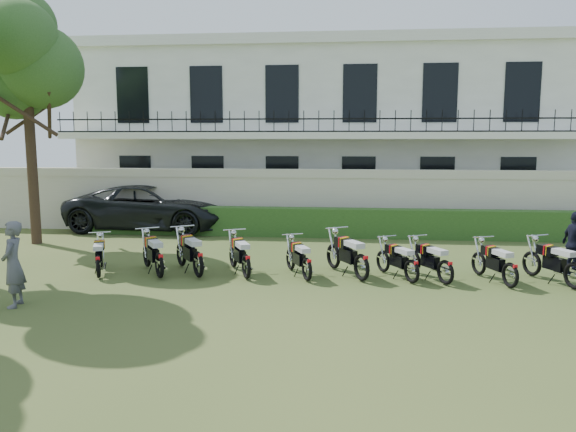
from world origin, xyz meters
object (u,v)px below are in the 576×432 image
object	(u,v)px
motorcycle_2	(198,258)
inspector	(13,264)
motorcycle_9	(575,269)
tree_west_near	(26,58)
motorcycle_4	(307,264)
motorcycle_8	(511,269)
motorcycle_1	(159,259)
motorcycle_3	(246,260)
motorcycle_7	(446,266)
officer_5	(575,245)
motorcycle_6	(412,266)
motorcycle_0	(98,261)
motorcycle_5	(362,261)
suv	(152,207)

from	to	relation	value
motorcycle_2	inspector	distance (m)	4.10
motorcycle_2	motorcycle_9	distance (m)	8.73
tree_west_near	inspector	size ratio (longest dim) A/B	4.48
motorcycle_4	motorcycle_8	xyz separation A→B (m)	(4.65, -0.14, 0.01)
tree_west_near	motorcycle_1	world-z (taller)	tree_west_near
motorcycle_4	motorcycle_8	size ratio (longest dim) A/B	0.95
tree_west_near	motorcycle_9	distance (m)	16.59
motorcycle_3	motorcycle_4	bearing A→B (deg)	-26.84
motorcycle_1	motorcycle_3	world-z (taller)	motorcycle_1
motorcycle_7	officer_5	xyz separation A→B (m)	(3.28, 1.12, 0.36)
motorcycle_8	inspector	distance (m)	10.74
motorcycle_8	motorcycle_9	size ratio (longest dim) A/B	0.98
motorcycle_2	motorcycle_1	bearing A→B (deg)	155.60
motorcycle_4	motorcycle_6	world-z (taller)	motorcycle_4
tree_west_near	motorcycle_3	world-z (taller)	tree_west_near
tree_west_near	motorcycle_0	distance (m)	7.97
motorcycle_1	motorcycle_3	bearing A→B (deg)	-28.78
motorcycle_8	tree_west_near	bearing A→B (deg)	143.07
motorcycle_7	motorcycle_8	bearing A→B (deg)	-35.16
motorcycle_5	suv	size ratio (longest dim) A/B	0.30
motorcycle_4	officer_5	distance (m)	6.62
tree_west_near	motorcycle_4	size ratio (longest dim) A/B	4.74
motorcycle_1	motorcycle_2	distance (m)	0.94
motorcycle_3	motorcycle_5	size ratio (longest dim) A/B	0.97
motorcycle_1	motorcycle_8	size ratio (longest dim) A/B	0.98
suv	motorcycle_0	bearing A→B (deg)	-168.00
suv	inspector	xyz separation A→B (m)	(0.48, -9.58, 0.03)
motorcycle_3	officer_5	size ratio (longest dim) A/B	1.08
tree_west_near	motorcycle_5	world-z (taller)	tree_west_near
motorcycle_0	motorcycle_2	world-z (taller)	motorcycle_2
motorcycle_8	suv	bearing A→B (deg)	126.70
suv	motorcycle_8	bearing A→B (deg)	-120.58
motorcycle_3	suv	size ratio (longest dim) A/B	0.29
tree_west_near	suv	size ratio (longest dim) A/B	1.29
tree_west_near	motorcycle_1	distance (m)	8.71
inspector	officer_5	world-z (taller)	inspector
motorcycle_2	officer_5	world-z (taller)	officer_5
motorcycle_5	motorcycle_8	distance (m)	3.37
suv	officer_5	world-z (taller)	suv
motorcycle_4	officer_5	xyz separation A→B (m)	(6.51, 1.13, 0.37)
motorcycle_9	motorcycle_7	bearing A→B (deg)	152.62
motorcycle_6	motorcycle_9	world-z (taller)	motorcycle_9
motorcycle_0	suv	world-z (taller)	suv
motorcycle_2	motorcycle_9	xyz separation A→B (m)	(8.73, -0.17, -0.03)
tree_west_near	motorcycle_4	xyz separation A→B (m)	(9.07, -4.01, -5.44)
motorcycle_1	motorcycle_5	xyz separation A→B (m)	(4.89, 0.22, 0.02)
suv	officer_5	xyz separation A→B (m)	(12.79, -5.89, -0.03)
motorcycle_0	suv	size ratio (longest dim) A/B	0.28
tree_west_near	motorcycle_0	bearing A→B (deg)	-46.74
motorcycle_3	inspector	world-z (taller)	inspector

